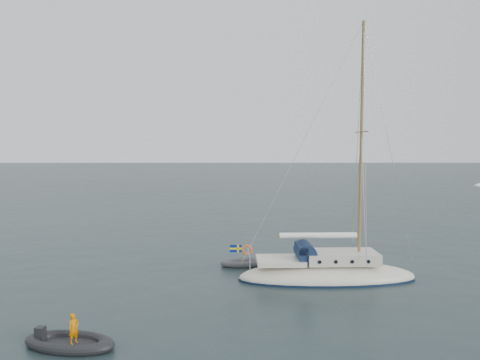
{
  "coord_description": "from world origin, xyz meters",
  "views": [
    {
      "loc": [
        -2.27,
        -27.27,
        7.61
      ],
      "look_at": [
        -2.11,
        0.0,
        5.43
      ],
      "focal_mm": 35.0,
      "sensor_mm": 36.0,
      "label": 1
    }
  ],
  "objects": [
    {
      "name": "ground",
      "position": [
        0.0,
        0.0,
        0.0
      ],
      "size": [
        300.0,
        300.0,
        0.0
      ],
      "primitive_type": "plane",
      "color": "black",
      "rests_on": "ground"
    },
    {
      "name": "rib",
      "position": [
        -8.54,
        -10.38,
        0.21
      ],
      "size": [
        3.57,
        1.62,
        1.32
      ],
      "rotation": [
        0.0,
        0.0,
        -0.2
      ],
      "color": "black",
      "rests_on": "ground"
    },
    {
      "name": "dinghy",
      "position": [
        -1.89,
        1.16,
        0.18
      ],
      "size": [
        2.84,
        1.28,
        0.41
      ],
      "rotation": [
        0.0,
        0.0,
        0.11
      ],
      "color": "#4E4E53",
      "rests_on": "ground"
    },
    {
      "name": "sailboat",
      "position": [
        2.73,
        -1.86,
        1.12
      ],
      "size": [
        10.36,
        3.1,
        14.75
      ],
      "rotation": [
        0.0,
        0.0,
        0.03
      ],
      "color": "white",
      "rests_on": "ground"
    }
  ]
}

